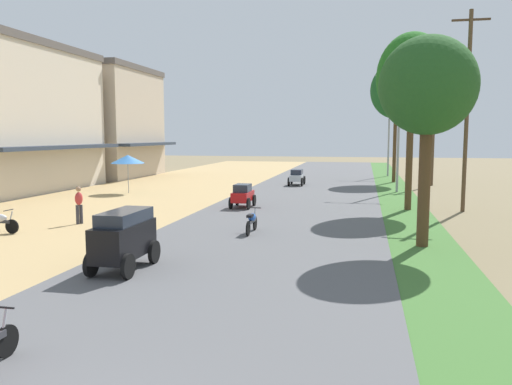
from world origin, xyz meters
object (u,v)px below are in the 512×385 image
utility_pole_near (467,109)px  car_hatchback_red (243,195)px  median_tree_second (412,79)px  vendor_umbrella (128,159)px  car_van_black (124,237)px  motorbike_ahead_third (252,220)px  streetlamp_mid (389,128)px  car_sedan_silver (297,176)px  streetlamp_near (399,123)px  pedestrian_on_shoulder (79,203)px  median_tree_nearest (428,87)px  median_tree_third (396,91)px  utility_pole_far (434,124)px

utility_pole_near → car_hatchback_red: utility_pole_near is taller
median_tree_second → utility_pole_near: utility_pole_near is taller
vendor_umbrella → utility_pole_near: bearing=-10.8°
car_van_black → car_hatchback_red: size_ratio=1.20×
utility_pole_near → car_hatchback_red: size_ratio=4.98×
car_van_black → motorbike_ahead_third: (2.34, 6.11, -0.45)m
vendor_umbrella → streetlamp_mid: streetlamp_mid is taller
streetlamp_mid → car_sedan_silver: 13.53m
streetlamp_near → utility_pole_near: (2.76, -8.17, 0.53)m
vendor_umbrella → pedestrian_on_shoulder: bearing=-74.1°
pedestrian_on_shoulder → median_tree_nearest: median_tree_nearest is taller
streetlamp_mid → car_hatchback_red: 25.28m
car_sedan_silver → median_tree_nearest: bearing=-71.2°
median_tree_third → car_hatchback_red: median_tree_third is taller
median_tree_nearest → median_tree_second: median_tree_second is taller
median_tree_nearest → car_van_black: bearing=-149.5°
pedestrian_on_shoulder → car_hatchback_red: 8.52m
pedestrian_on_shoulder → utility_pole_near: 19.04m
utility_pole_near → utility_pole_far: 13.95m
car_sedan_silver → motorbike_ahead_third: car_sedan_silver is taller
streetlamp_mid → motorbike_ahead_third: bearing=-102.0°
vendor_umbrella → car_sedan_silver: 12.82m
median_tree_nearest → pedestrian_on_shoulder: bearing=173.4°
median_tree_nearest → utility_pole_near: size_ratio=0.71×
car_sedan_silver → utility_pole_far: bearing=14.0°
motorbike_ahead_third → streetlamp_mid: bearing=78.0°
vendor_umbrella → utility_pole_near: size_ratio=0.25×
median_tree_third → car_sedan_silver: bearing=-149.3°
median_tree_second → car_hatchback_red: (-8.47, -1.04, -5.93)m
streetlamp_near → car_sedan_silver: bearing=155.9°
vendor_umbrella → utility_pole_near: (20.20, -3.84, 2.88)m
car_sedan_silver → streetlamp_near: bearing=-24.1°
median_tree_third → utility_pole_far: bearing=-34.0°
utility_pole_near → car_hatchback_red: (-11.19, -1.33, -4.44)m
vendor_umbrella → car_hatchback_red: size_ratio=1.26×
median_tree_nearest → car_hatchback_red: 12.36m
pedestrian_on_shoulder → car_van_black: (5.40, -6.68, 0.06)m
car_van_black → pedestrian_on_shoulder: bearing=128.9°
motorbike_ahead_third → median_tree_second: bearing=50.7°
pedestrian_on_shoulder → streetlamp_near: (14.17, 15.80, 3.69)m
median_tree_second → streetlamp_near: median_tree_second is taller
utility_pole_near → median_tree_third: bearing=99.2°
car_sedan_silver → motorbike_ahead_third: size_ratio=1.26×
motorbike_ahead_third → utility_pole_far: bearing=67.1°
median_tree_second → median_tree_third: 16.11m
median_tree_nearest → utility_pole_near: utility_pole_near is taller
median_tree_second → utility_pole_far: 14.66m
streetlamp_near → utility_pole_far: utility_pole_far is taller
utility_pole_near → motorbike_ahead_third: 13.15m
median_tree_second → streetlamp_near: 8.71m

